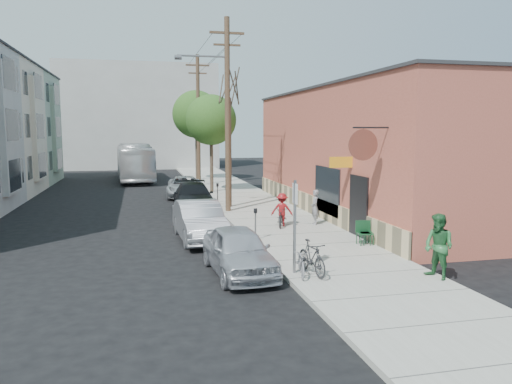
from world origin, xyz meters
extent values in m
plane|color=black|center=(0.00, 0.00, 0.00)|extent=(120.00, 120.00, 0.00)
cube|color=#A9A99D|center=(4.25, 11.00, 0.07)|extent=(4.50, 58.00, 0.15)
cube|color=#AD5240|center=(9.00, 5.00, 3.25)|extent=(5.00, 20.00, 6.50)
cube|color=#2B2B2D|center=(9.00, 5.00, 6.55)|extent=(5.20, 20.20, 0.12)
cube|color=#CFB581|center=(6.48, 5.00, 0.55)|extent=(0.10, 20.00, 1.10)
cube|color=black|center=(6.47, -1.00, 1.30)|extent=(0.10, 1.60, 2.60)
cube|color=black|center=(6.47, 2.50, 1.60)|extent=(0.08, 3.00, 2.20)
cylinder|color=brown|center=(5.55, -3.20, 3.90)|extent=(1.10, 0.06, 1.10)
cube|color=orange|center=(6.00, -0.20, 3.10)|extent=(1.00, 0.08, 0.45)
cube|color=#A8A7A3|center=(-9.25, 10.00, 4.50)|extent=(1.10, 3.20, 7.00)
cube|color=beige|center=(-9.25, 18.00, 4.50)|extent=(1.10, 3.20, 7.00)
cube|color=#8FA188|center=(-12.00, 26.00, 4.50)|extent=(6.00, 8.00, 9.00)
cube|color=#8FA188|center=(-9.25, 26.00, 4.50)|extent=(1.10, 3.20, 7.00)
cube|color=#A8A7A3|center=(-2.00, 42.00, 6.00)|extent=(18.00, 8.00, 12.00)
cube|color=slate|center=(2.35, -5.46, 1.55)|extent=(0.07, 0.07, 2.80)
cube|color=silver|center=(2.35, -5.46, 2.55)|extent=(0.02, 0.45, 0.60)
cylinder|color=slate|center=(2.25, -0.76, 0.70)|extent=(0.06, 0.06, 1.10)
cylinder|color=black|center=(2.25, -0.76, 1.30)|extent=(0.14, 0.14, 0.18)
cylinder|color=slate|center=(2.25, 8.83, 0.70)|extent=(0.06, 0.06, 1.10)
cylinder|color=black|center=(2.25, 8.83, 1.30)|extent=(0.14, 0.14, 0.18)
cylinder|color=#503A28|center=(2.45, 6.49, 5.15)|extent=(0.28, 0.28, 10.00)
cube|color=#503A28|center=(2.45, 6.49, 9.35)|extent=(1.80, 0.12, 0.12)
cube|color=#503A28|center=(2.45, 6.49, 8.75)|extent=(1.40, 0.10, 0.10)
cylinder|color=slate|center=(-0.05, 6.49, 8.05)|extent=(0.35, 0.24, 0.24)
cylinder|color=#503A28|center=(2.45, 19.54, 5.15)|extent=(0.28, 0.28, 10.00)
cube|color=#503A28|center=(2.45, 19.54, 9.35)|extent=(1.80, 0.12, 0.12)
cube|color=#503A28|center=(2.45, 19.54, 8.75)|extent=(1.40, 0.10, 0.10)
cylinder|color=#44392C|center=(2.80, 7.98, 3.17)|extent=(0.24, 0.24, 6.03)
cylinder|color=#44392C|center=(2.80, 15.01, 2.49)|extent=(0.24, 0.24, 4.69)
sphere|color=#325E20|center=(2.80, 15.01, 5.13)|extent=(3.48, 3.48, 3.48)
cylinder|color=#44392C|center=(2.80, 24.03, 2.81)|extent=(0.24, 0.24, 5.31)
sphere|color=#325E20|center=(2.80, 24.03, 5.80)|extent=(4.09, 4.09, 4.09)
imported|color=gray|center=(5.61, 1.76, 0.94)|extent=(0.46, 0.63, 1.59)
imported|color=#276333|center=(6.20, -6.96, 1.09)|extent=(0.93, 1.08, 1.89)
imported|color=maroon|center=(4.04, 1.70, 0.89)|extent=(1.09, 0.83, 1.49)
imported|color=black|center=(4.04, 1.70, 0.59)|extent=(1.17, 1.76, 0.87)
imported|color=black|center=(2.79, -5.74, 0.66)|extent=(0.70, 1.73, 1.01)
imported|color=slate|center=(2.49, -5.72, 0.55)|extent=(0.87, 1.62, 0.81)
imported|color=silver|center=(0.80, -4.67, 0.72)|extent=(1.96, 4.35, 1.45)
imported|color=#A6A8AE|center=(0.21, 0.40, 0.78)|extent=(1.89, 4.82, 1.56)
imported|color=black|center=(0.80, 8.21, 0.74)|extent=(2.20, 5.16, 1.48)
imported|color=#B4B8BC|center=(0.80, 13.73, 0.68)|extent=(2.70, 5.10, 1.37)
imported|color=silver|center=(-2.49, 26.13, 1.63)|extent=(3.39, 11.81, 3.25)
camera|label=1|loc=(-2.10, -19.38, 4.40)|focal=35.00mm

